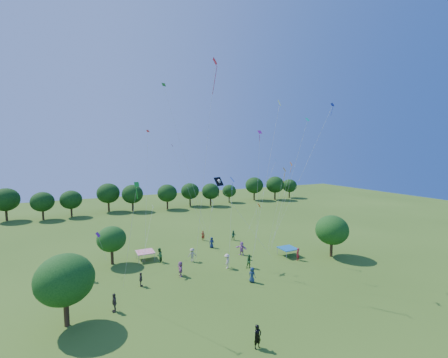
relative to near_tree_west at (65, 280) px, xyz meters
The scene contains 41 objects.
ground 19.44m from the near_tree_west, 31.44° to the right, with size 160.00×160.00×0.00m, color #42661E.
near_tree_west is the anchor object (origin of this frame).
near_tree_north 13.34m from the near_tree_west, 69.24° to the left, with size 3.54×3.54×4.84m.
near_tree_east 31.64m from the near_tree_west, ahead, with size 4.34×4.34×5.59m.
treeline 47.75m from the near_tree_west, 72.29° to the left, with size 88.01×8.77×6.77m.
tent_red_stripe 15.31m from the near_tree_west, 54.35° to the left, with size 2.20×2.20×1.10m.
tent_blue 27.09m from the near_tree_west, 11.12° to the left, with size 2.20×2.20×1.10m.
man_in_black 15.78m from the near_tree_west, 36.45° to the right, with size 0.66×0.42×1.76m, color black.
crowd_person_0 22.73m from the near_tree_west, 34.70° to the left, with size 0.77×0.42×1.57m, color #1A294C.
crowd_person_1 26.93m from the near_tree_west, ahead, with size 0.61×0.39×1.63m, color maroon.
crowd_person_2 14.92m from the near_tree_west, 45.81° to the left, with size 0.91×0.49×1.85m, color #245425.
crowd_person_3 18.04m from the near_tree_west, 16.15° to the left, with size 1.16×0.52×1.77m, color beige.
crowd_person_4 4.85m from the near_tree_west, ahead, with size 0.99×0.45×1.69m, color #453D37.
crowd_person_5 22.71m from the near_tree_west, 21.42° to the left, with size 1.72×0.61×1.84m, color #AE65AE.
crowd_person_6 10.02m from the near_tree_west, 80.88° to the left, with size 0.79×0.43×1.61m, color navy.
crowd_person_7 9.11m from the near_tree_west, 77.06° to the left, with size 0.68×0.43×1.81m, color maroon.
crowd_person_8 20.18m from the near_tree_west, 11.04° to the left, with size 0.82×0.44×1.67m, color #2A5F29.
crowd_person_9 16.94m from the near_tree_west, 32.41° to the left, with size 1.14×0.51×1.75m, color #A99E87.
crowd_person_10 8.78m from the near_tree_west, 34.06° to the left, with size 0.87×0.40×1.49m, color #3C3230.
crowd_person_11 12.81m from the near_tree_west, 24.75° to the left, with size 1.61×0.57×1.72m, color #9E5C89.
crowd_person_12 18.06m from the near_tree_west, ahead, with size 0.81×0.44×1.64m, color #1A304C.
crowd_person_13 25.30m from the near_tree_west, 41.76° to the left, with size 0.59×0.38×1.57m, color maroon.
crowd_person_14 27.55m from the near_tree_west, 32.32° to the left, with size 0.78×0.42×1.59m, color #255638.
pirate_kite 19.56m from the near_tree_west, 22.35° to the left, with size 5.80×4.86×9.61m.
red_high_kite 22.16m from the near_tree_west, 15.78° to the left, with size 2.48×1.21×22.89m.
small_kite_0 16.64m from the near_tree_west, 51.69° to the left, with size 2.12×5.72×15.61m.
small_kite_1 22.77m from the near_tree_west, 14.27° to the left, with size 0.63×0.67×6.18m.
small_kite_2 26.37m from the near_tree_west, 11.26° to the left, with size 1.61×1.89×10.74m.
small_kite_3 23.43m from the near_tree_west, 44.92° to the left, with size 5.93×2.31×22.02m.
small_kite_4 18.89m from the near_tree_west, 13.96° to the left, with size 1.82×2.40×9.85m.
small_kite_5 10.88m from the near_tree_west, 73.22° to the left, with size 1.14×0.68×3.49m.
small_kite_6 22.03m from the near_tree_west, 33.41° to the left, with size 0.73×1.06×6.01m.
small_kite_7 34.96m from the near_tree_west, 26.89° to the left, with size 6.90×2.20×11.55m.
small_kite_8 23.75m from the near_tree_west, 47.22° to the left, with size 3.45×5.91×13.86m.
small_kite_9 29.61m from the near_tree_west, 14.83° to the left, with size 4.82×2.21×11.26m.
small_kite_10 24.03m from the near_tree_west, ahead, with size 3.47×0.82×18.48m.
small_kite_11 7.50m from the near_tree_west, ahead, with size 1.05×4.14×10.41m.
small_kite_12 29.11m from the near_tree_west, ahead, with size 5.57×5.26×18.50m.
small_kite_13 23.57m from the near_tree_west, 12.21° to the left, with size 0.56×1.48×15.35m.
small_kite_14 15.95m from the near_tree_west, 52.30° to the left, with size 2.83×6.15×5.59m.
small_kite_15 26.90m from the near_tree_west, ahead, with size 2.12×4.47×16.72m.
Camera 1 is at (-14.92, -16.48, 14.25)m, focal length 24.00 mm.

